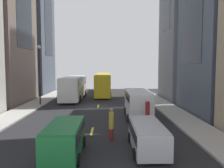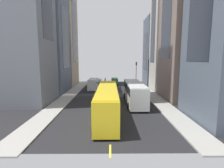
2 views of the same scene
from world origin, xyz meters
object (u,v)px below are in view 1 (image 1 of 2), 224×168
(delivery_van_white, at_px, (138,102))
(car_silver_0, at_px, (147,134))
(car_green_1, at_px, (65,137))
(city_bus_white, at_px, (74,86))
(streetcar_yellow, at_px, (103,82))
(pedestrian_crossing_mid, at_px, (111,123))
(pedestrian_walking_far, at_px, (148,112))

(delivery_van_white, relative_size, car_silver_0, 1.21)
(delivery_van_white, distance_m, car_green_1, 10.15)
(city_bus_white, relative_size, streetcar_yellow, 0.77)
(delivery_van_white, bearing_deg, streetcar_yellow, 101.08)
(city_bus_white, xyz_separation_m, pedestrian_crossing_mid, (5.28, -18.68, -0.87))
(city_bus_white, relative_size, car_silver_0, 2.53)
(pedestrian_crossing_mid, bearing_deg, pedestrian_walking_far, -119.38)
(car_green_1, bearing_deg, pedestrian_crossing_mid, 43.81)
(pedestrian_walking_far, bearing_deg, car_green_1, -94.83)
(city_bus_white, distance_m, car_silver_0, 21.73)
(streetcar_yellow, distance_m, pedestrian_crossing_mid, 24.85)
(car_silver_0, bearing_deg, car_green_1, -171.28)
(car_silver_0, xyz_separation_m, pedestrian_walking_far, (0.84, 4.55, 0.32))
(city_bus_white, height_order, pedestrian_crossing_mid, city_bus_white)
(pedestrian_crossing_mid, bearing_deg, car_silver_0, 155.82)
(delivery_van_white, bearing_deg, pedestrian_crossing_mid, -112.44)
(city_bus_white, xyz_separation_m, car_green_1, (2.72, -21.14, -0.98))
(delivery_van_white, bearing_deg, city_bus_white, 122.40)
(pedestrian_crossing_mid, height_order, pedestrian_walking_far, pedestrian_walking_far)
(streetcar_yellow, relative_size, pedestrian_crossing_mid, 6.84)
(city_bus_white, bearing_deg, pedestrian_crossing_mid, -74.22)
(streetcar_yellow, xyz_separation_m, pedestrian_walking_far, (3.92, -22.01, -0.89))
(car_green_1, height_order, pedestrian_walking_far, pedestrian_walking_far)
(delivery_van_white, height_order, car_silver_0, delivery_van_white)
(city_bus_white, bearing_deg, car_green_1, -82.66)
(car_green_1, bearing_deg, streetcar_yellow, 86.81)
(car_silver_0, xyz_separation_m, car_green_1, (-4.60, -0.71, 0.11))
(city_bus_white, xyz_separation_m, pedestrian_walking_far, (8.16, -15.88, -0.77))
(city_bus_white, height_order, streetcar_yellow, streetcar_yellow)
(city_bus_white, bearing_deg, car_silver_0, -70.29)
(city_bus_white, relative_size, car_green_1, 2.70)
(car_silver_0, bearing_deg, city_bus_white, 109.71)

